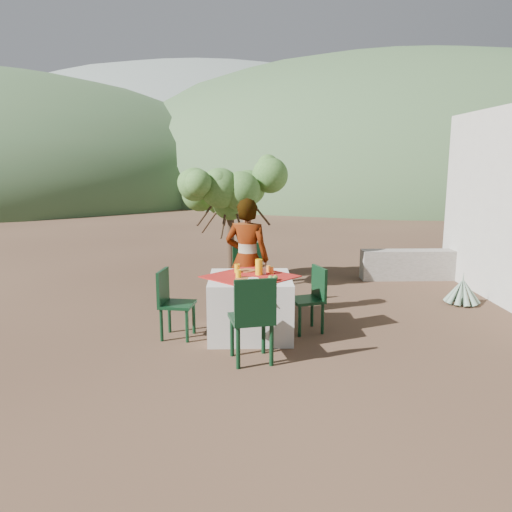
{
  "coord_description": "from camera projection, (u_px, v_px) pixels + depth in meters",
  "views": [
    {
      "loc": [
        0.11,
        -5.63,
        2.17
      ],
      "look_at": [
        0.27,
        0.84,
        0.94
      ],
      "focal_mm": 35.0,
      "sensor_mm": 36.0,
      "label": 1
    }
  ],
  "objects": [
    {
      "name": "plate_near",
      "position": [
        245.0,
        279.0,
        6.02
      ],
      "size": [
        0.25,
        0.25,
        0.01
      ],
      "primitive_type": "cylinder",
      "color": "#945B27",
      "rests_on": "table"
    },
    {
      "name": "juice_pitcher",
      "position": [
        259.0,
        267.0,
        6.27
      ],
      "size": [
        0.09,
        0.09,
        0.2
      ],
      "primitive_type": "cylinder",
      "color": "yellow",
      "rests_on": "table"
    },
    {
      "name": "hill_far_right",
      "position": [
        512.0,
        183.0,
        51.77
      ],
      "size": [
        36.0,
        36.0,
        14.0
      ],
      "primitive_type": "ellipsoid",
      "color": "slate",
      "rests_on": "ground"
    },
    {
      "name": "jar_right",
      "position": [
        269.0,
        269.0,
        6.45
      ],
      "size": [
        0.05,
        0.05,
        0.08
      ],
      "primitive_type": "cylinder",
      "color": "orange",
      "rests_on": "table"
    },
    {
      "name": "hill_far_center",
      "position": [
        208.0,
        181.0,
        56.9
      ],
      "size": [
        60.0,
        60.0,
        24.0
      ],
      "primitive_type": "ellipsoid",
      "color": "slate",
      "rests_on": "ground"
    },
    {
      "name": "chair_near",
      "position": [
        253.0,
        316.0,
        5.34
      ],
      "size": [
        0.53,
        0.53,
        0.97
      ],
      "rotation": [
        0.0,
        0.0,
        3.34
      ],
      "color": "black",
      "rests_on": "ground"
    },
    {
      "name": "plate_far",
      "position": [
        247.0,
        270.0,
        6.51
      ],
      "size": [
        0.22,
        0.22,
        0.01
      ],
      "primitive_type": "cylinder",
      "color": "#945B27",
      "rests_on": "table"
    },
    {
      "name": "chair_far",
      "position": [
        249.0,
        273.0,
        7.35
      ],
      "size": [
        0.53,
        0.53,
        0.98
      ],
      "rotation": [
        0.0,
        0.0,
        0.18
      ],
      "color": "black",
      "rests_on": "ground"
    },
    {
      "name": "hill_near_right",
      "position": [
        386.0,
        188.0,
        41.57
      ],
      "size": [
        48.0,
        48.0,
        20.0
      ],
      "primitive_type": "ellipsoid",
      "color": "#304A29",
      "rests_on": "ground"
    },
    {
      "name": "white_bowl",
      "position": [
        253.0,
        280.0,
        5.85
      ],
      "size": [
        0.13,
        0.13,
        0.05
      ],
      "primitive_type": "cylinder",
      "color": "white",
      "rests_on": "bowl_plate"
    },
    {
      "name": "jar_left",
      "position": [
        272.0,
        270.0,
        6.34
      ],
      "size": [
        0.06,
        0.06,
        0.09
      ],
      "primitive_type": "cylinder",
      "color": "orange",
      "rests_on": "table"
    },
    {
      "name": "shrub_tree",
      "position": [
        234.0,
        197.0,
        8.51
      ],
      "size": [
        1.68,
        1.65,
        1.98
      ],
      "color": "#412D20",
      "rests_on": "ground"
    },
    {
      "name": "ground",
      "position": [
        235.0,
        347.0,
        5.93
      ],
      "size": [
        160.0,
        160.0,
        0.0
      ],
      "primitive_type": "plane",
      "color": "#322216",
      "rests_on": "ground"
    },
    {
      "name": "stone_wall",
      "position": [
        431.0,
        265.0,
        9.3
      ],
      "size": [
        2.6,
        0.35,
        0.55
      ],
      "primitive_type": "cube",
      "color": "gray",
      "rests_on": "ground"
    },
    {
      "name": "bowl_plate",
      "position": [
        253.0,
        283.0,
        5.85
      ],
      "size": [
        0.2,
        0.2,
        0.01
      ],
      "primitive_type": "cylinder",
      "color": "#945B27",
      "rests_on": "table"
    },
    {
      "name": "person",
      "position": [
        247.0,
        259.0,
        6.88
      ],
      "size": [
        0.7,
        0.55,
        1.69
      ],
      "primitive_type": "imported",
      "rotation": [
        0.0,
        0.0,
        2.87
      ],
      "color": "#8C6651",
      "rests_on": "ground"
    },
    {
      "name": "chair_right",
      "position": [
        312.0,
        296.0,
        6.41
      ],
      "size": [
        0.49,
        0.49,
        0.84
      ],
      "rotation": [
        0.0,
        0.0,
        5.01
      ],
      "color": "black",
      "rests_on": "ground"
    },
    {
      "name": "glass_far",
      "position": [
        237.0,
        268.0,
        6.4
      ],
      "size": [
        0.07,
        0.07,
        0.11
      ],
      "primitive_type": "cylinder",
      "color": "yellow",
      "rests_on": "table"
    },
    {
      "name": "napkin_holder",
      "position": [
        263.0,
        271.0,
        6.32
      ],
      "size": [
        0.08,
        0.05,
        0.09
      ],
      "primitive_type": "cube",
      "rotation": [
        0.0,
        0.0,
        -0.2
      ],
      "color": "white",
      "rests_on": "table"
    },
    {
      "name": "fruit_cluster",
      "position": [
        273.0,
        278.0,
        5.98
      ],
      "size": [
        0.12,
        0.11,
        0.06
      ],
      "color": "olive",
      "rests_on": "table"
    },
    {
      "name": "agave",
      "position": [
        462.0,
        292.0,
        7.69
      ],
      "size": [
        0.53,
        0.54,
        0.57
      ],
      "rotation": [
        0.0,
        0.0,
        -0.37
      ],
      "color": "gray",
      "rests_on": "ground"
    },
    {
      "name": "glass_near",
      "position": [
        238.0,
        274.0,
        6.08
      ],
      "size": [
        0.07,
        0.07,
        0.11
      ],
      "primitive_type": "cylinder",
      "color": "yellow",
      "rests_on": "table"
    },
    {
      "name": "table",
      "position": [
        250.0,
        306.0,
        6.29
      ],
      "size": [
        1.3,
        1.3,
        0.76
      ],
      "color": "beige",
      "rests_on": "ground"
    },
    {
      "name": "chair_left",
      "position": [
        172.0,
        300.0,
        6.18
      ],
      "size": [
        0.45,
        0.45,
        0.86
      ],
      "rotation": [
        0.0,
        0.0,
        1.41
      ],
      "color": "black",
      "rests_on": "ground"
    }
  ]
}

